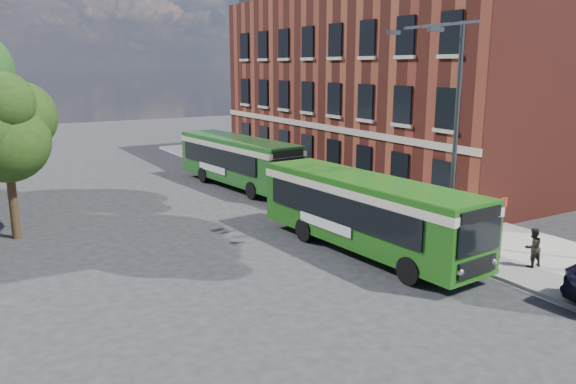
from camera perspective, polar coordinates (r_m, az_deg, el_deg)
ground at (r=22.39m, az=2.88°, el=-6.44°), size 120.00×120.00×0.00m
pavement at (r=32.54m, az=5.43°, el=-0.24°), size 6.00×48.00×0.15m
kerb_line at (r=30.91m, az=0.84°, el=-1.01°), size 0.12×48.00×0.01m
brick_office at (r=39.22m, az=10.61°, el=11.97°), size 12.10×26.00×14.20m
street_lamp at (r=22.89m, az=16.06°, el=5.82°), size 2.96×2.38×9.00m
bus_stop_sign at (r=22.66m, az=20.91°, el=-3.06°), size 0.35×0.08×2.52m
bus_front at (r=22.51m, az=7.93°, el=-1.58°), size 3.41×10.90×3.02m
bus_rear at (r=34.69m, az=-5.08°, el=3.53°), size 3.60×10.71×3.02m
pedestrian_a at (r=23.82m, az=14.32°, el=-3.12°), size 0.67×0.48×1.71m
pedestrian_b at (r=22.37m, az=23.60°, el=-5.17°), size 0.80×0.67×1.46m
tree_left at (r=26.33m, az=-26.70°, el=5.90°), size 4.22×4.01×7.13m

